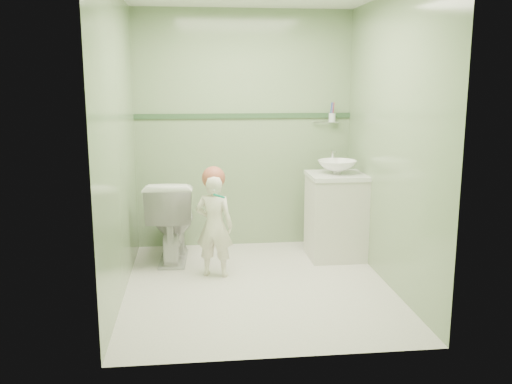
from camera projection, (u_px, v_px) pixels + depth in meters
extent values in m
plane|color=white|center=(258.00, 286.00, 4.71)|extent=(2.50, 2.50, 0.00)
cube|color=#8CAA78|center=(244.00, 131.00, 5.69)|extent=(2.20, 0.04, 2.40)
cube|color=#8CAA78|center=(283.00, 169.00, 3.26)|extent=(2.20, 0.04, 2.40)
cube|color=#8CAA78|center=(118.00, 146.00, 4.36)|extent=(0.04, 2.50, 2.40)
cube|color=#8CAA78|center=(391.00, 143.00, 4.60)|extent=(0.04, 2.50, 2.40)
cube|color=#325333|center=(244.00, 116.00, 5.65)|extent=(2.20, 0.02, 0.05)
cube|color=silver|center=(336.00, 217.00, 5.41)|extent=(0.52, 0.50, 0.80)
cube|color=white|center=(337.00, 176.00, 5.33)|extent=(0.54, 0.52, 0.04)
imported|color=white|center=(337.00, 167.00, 5.31)|extent=(0.37, 0.37, 0.13)
cylinder|color=silver|center=(332.00, 158.00, 5.50)|extent=(0.03, 0.03, 0.18)
cylinder|color=silver|center=(334.00, 151.00, 5.43)|extent=(0.02, 0.12, 0.02)
cylinder|color=silver|center=(326.00, 122.00, 5.72)|extent=(0.26, 0.02, 0.02)
cylinder|color=silver|center=(332.00, 118.00, 5.70)|extent=(0.07, 0.07, 0.09)
cylinder|color=#6C479D|center=(332.00, 111.00, 5.67)|extent=(0.01, 0.01, 0.17)
cylinder|color=#C0394C|center=(333.00, 111.00, 5.69)|extent=(0.01, 0.01, 0.17)
cylinder|color=#2347B5|center=(331.00, 111.00, 5.68)|extent=(0.01, 0.01, 0.17)
imported|color=white|center=(172.00, 220.00, 5.33)|extent=(0.48, 0.80, 0.79)
imported|color=white|center=(214.00, 226.00, 4.88)|extent=(0.38, 0.31, 0.91)
sphere|color=#A3533D|center=(213.00, 178.00, 4.82)|extent=(0.20, 0.20, 0.20)
cylinder|color=#0A8965|center=(219.00, 196.00, 4.68)|extent=(0.11, 0.11, 0.06)
cube|color=white|center=(214.00, 190.00, 4.73)|extent=(0.03, 0.03, 0.02)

